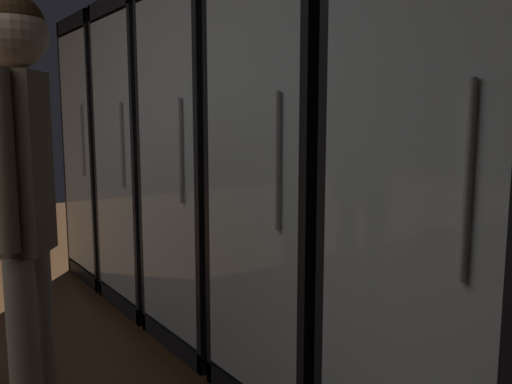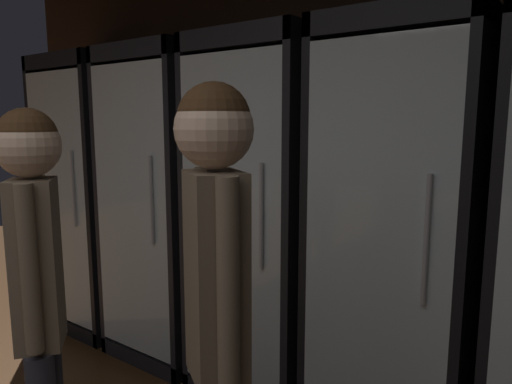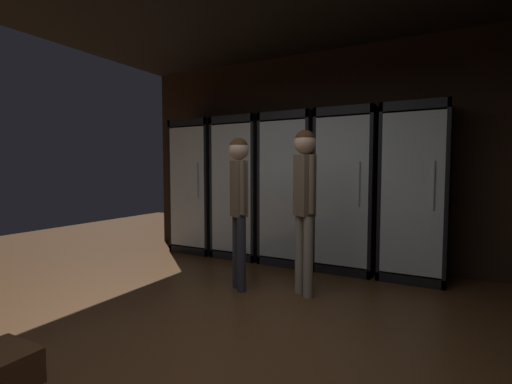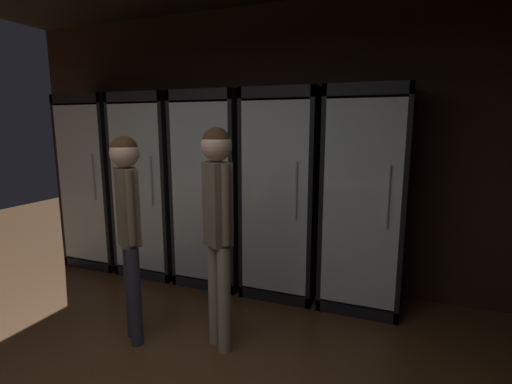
% 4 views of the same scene
% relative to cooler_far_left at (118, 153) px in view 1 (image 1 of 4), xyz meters
% --- Properties ---
extents(wall_back, '(6.00, 0.06, 2.80)m').
position_rel_cooler_far_left_xyz_m(wall_back, '(2.02, 0.28, 0.43)').
color(wall_back, black).
rests_on(wall_back, ground).
extents(cooler_far_left, '(0.70, 0.58, 1.96)m').
position_rel_cooler_far_left_xyz_m(cooler_far_left, '(0.00, 0.00, 0.00)').
color(cooler_far_left, black).
rests_on(cooler_far_left, ground).
extents(cooler_left, '(0.70, 0.58, 1.96)m').
position_rel_cooler_far_left_xyz_m(cooler_left, '(0.75, -0.00, -0.01)').
color(cooler_left, black).
rests_on(cooler_left, ground).
extents(cooler_center, '(0.70, 0.58, 1.96)m').
position_rel_cooler_far_left_xyz_m(cooler_center, '(1.50, -0.00, -0.01)').
color(cooler_center, black).
rests_on(cooler_center, ground).
extents(cooler_right, '(0.70, 0.58, 1.96)m').
position_rel_cooler_far_left_xyz_m(cooler_right, '(2.25, -0.00, -0.00)').
color(cooler_right, black).
rests_on(cooler_right, ground).
extents(cooler_far_right, '(0.70, 0.58, 1.96)m').
position_rel_cooler_far_left_xyz_m(cooler_far_right, '(3.00, 0.00, -0.00)').
color(cooler_far_right, black).
rests_on(cooler_far_right, ground).
extents(shopper_near, '(0.25, 0.22, 1.62)m').
position_rel_cooler_far_left_xyz_m(shopper_near, '(2.11, -1.12, 0.07)').
color(shopper_near, gray).
rests_on(shopper_near, ground).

